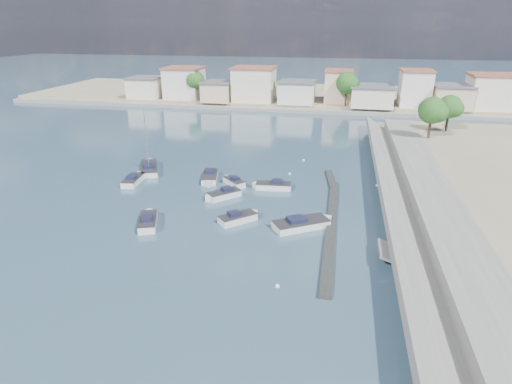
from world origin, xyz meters
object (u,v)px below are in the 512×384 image
motorboat_d (222,195)px  motorboat_e (134,180)px  motorboat_g (210,178)px  motorboat_h (304,224)px  motorboat_a (148,221)px  motorboat_f (233,182)px  sailboat (149,168)px  motorboat_c (272,186)px  motorboat_b (240,218)px

motorboat_d → motorboat_e: same height
motorboat_g → motorboat_h: 18.35m
motorboat_a → motorboat_f: size_ratio=1.40×
motorboat_e → motorboat_h: bearing=-20.8°
sailboat → motorboat_c: bearing=-11.6°
motorboat_d → motorboat_h: (10.57, -6.10, 0.00)m
motorboat_a → motorboat_b: (9.40, 2.66, -0.00)m
motorboat_b → motorboat_h: size_ratio=0.67×
motorboat_b → motorboat_c: 10.42m
motorboat_b → motorboat_f: 11.32m
motorboat_c → motorboat_h: bearing=-63.6°
motorboat_d → motorboat_f: same height
motorboat_c → motorboat_g: same height
motorboat_b → sailboat: (-16.88, 14.11, 0.03)m
motorboat_e → motorboat_f: 13.45m
motorboat_b → motorboat_f: size_ratio=1.16×
motorboat_c → motorboat_g: bearing=170.0°
motorboat_b → motorboat_d: size_ratio=1.00×
motorboat_h → sailboat: size_ratio=0.69×
motorboat_a → motorboat_e: bearing=122.3°
motorboat_b → motorboat_e: size_ratio=0.82×
motorboat_b → motorboat_a: bearing=-164.2°
motorboat_a → motorboat_h: 16.58m
motorboat_f → sailboat: size_ratio=0.40×
motorboat_b → motorboat_h: 6.97m
motorboat_e → motorboat_g: (9.74, 2.88, 0.00)m
motorboat_b → motorboat_e: 18.97m
motorboat_h → sailboat: 27.76m
motorboat_d → motorboat_f: bearing=87.8°
motorboat_g → motorboat_a: bearing=-99.5°
motorboat_c → motorboat_d: bearing=-142.1°
motorboat_a → motorboat_g: (2.41, 14.48, 0.00)m
motorboat_e → motorboat_h: same height
motorboat_f → motorboat_g: (-3.58, 1.03, 0.00)m
motorboat_b → motorboat_f: (-3.42, 10.79, 0.00)m
motorboat_a → motorboat_f: (5.99, 13.45, -0.00)m
motorboat_c → motorboat_h: size_ratio=0.82×
motorboat_g → sailboat: size_ratio=0.63×
sailboat → motorboat_a: bearing=-66.0°
motorboat_a → motorboat_f: bearing=66.0°
motorboat_b → motorboat_c: size_ratio=0.81×
motorboat_d → sailboat: sailboat is taller
motorboat_f → sailboat: sailboat is taller
motorboat_d → motorboat_g: 6.72m
motorboat_d → motorboat_e: bearing=167.5°
sailboat → motorboat_h: bearing=-30.7°
motorboat_a → sailboat: size_ratio=0.56×
motorboat_f → sailboat: (-13.47, 3.32, 0.03)m
motorboat_d → sailboat: 15.55m
motorboat_a → motorboat_h: size_ratio=0.81×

